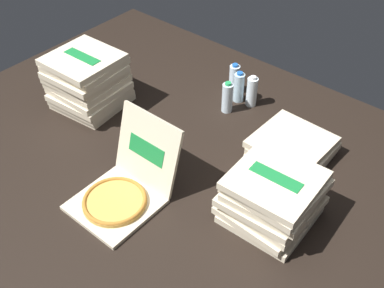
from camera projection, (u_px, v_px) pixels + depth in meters
name	position (u px, v px, depth m)	size (l,w,h in m)	color
ground_plane	(186.00, 179.00, 2.41)	(3.20, 2.40, 0.02)	black
open_pizza_box	(124.00, 188.00, 2.25)	(0.37, 0.49, 0.38)	beige
pizza_stack_left_mid	(88.00, 82.00, 2.76)	(0.43, 0.43, 0.34)	beige
pizza_stack_right_far	(272.00, 197.00, 2.13)	(0.41, 0.41, 0.26)	beige
pizza_stack_left_near	(292.00, 148.00, 2.49)	(0.39, 0.38, 0.11)	beige
water_bottle_0	(239.00, 87.00, 2.84)	(0.06, 0.06, 0.20)	silver
water_bottle_1	(252.00, 92.00, 2.81)	(0.06, 0.06, 0.20)	white
water_bottle_2	(227.00, 98.00, 2.76)	(0.06, 0.06, 0.20)	silver
water_bottle_3	(234.00, 79.00, 2.91)	(0.06, 0.06, 0.20)	silver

